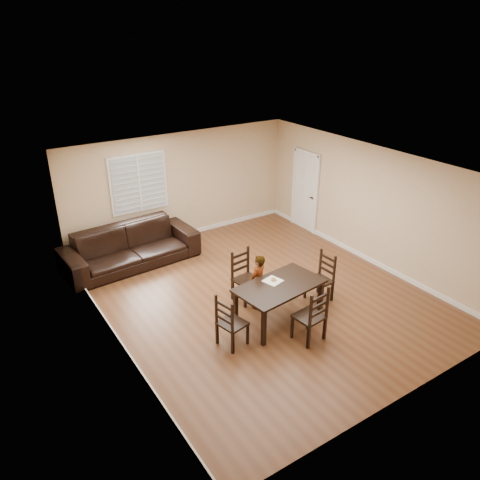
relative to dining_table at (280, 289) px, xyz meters
The scene contains 11 objects.
ground 1.14m from the dining_table, 75.90° to the left, with size 7.00×7.00×0.00m, color brown.
room 1.58m from the dining_table, 76.37° to the left, with size 6.04×7.04×2.72m.
dining_table is the anchor object (origin of this frame).
chair_near 1.06m from the dining_table, 97.09° to the left, with size 0.53×0.50×1.06m.
chair_far 0.89m from the dining_table, 83.04° to the right, with size 0.53×0.50×1.07m.
chair_left 1.26m from the dining_table, behind, with size 0.50×0.52×0.99m.
chair_right 1.26m from the dining_table, ahead, with size 0.43×0.46×1.00m.
child 0.60m from the dining_table, 97.02° to the left, with size 0.41×0.27×1.12m, color gray.
napkin 0.20m from the dining_table, 97.02° to the left, with size 0.30×0.30×0.00m, color beige.
donut 0.22m from the dining_table, 90.68° to the left, with size 0.11×0.11×0.04m.
sofa 3.92m from the dining_table, 112.30° to the left, with size 3.05×1.19×0.89m, color black.
Camera 1 is at (-4.83, -6.64, 5.12)m, focal length 35.00 mm.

